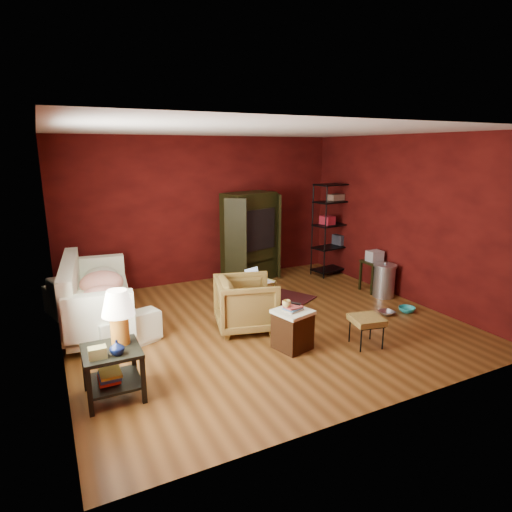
{
  "coord_description": "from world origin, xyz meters",
  "views": [
    {
      "loc": [
        -2.77,
        -5.35,
        2.56
      ],
      "look_at": [
        0.0,
        0.2,
        1.0
      ],
      "focal_mm": 30.0,
      "sensor_mm": 36.0,
      "label": 1
    }
  ],
  "objects_px": {
    "armchair": "(246,301)",
    "hamper": "(293,329)",
    "wire_shelving": "(335,225)",
    "laptop_desk": "(257,284)",
    "tv_armoire": "(250,236)",
    "sofa": "(97,298)",
    "side_table": "(115,334)"
  },
  "relations": [
    {
      "from": "armchair",
      "to": "hamper",
      "type": "relative_size",
      "value": 1.39
    },
    {
      "from": "hamper",
      "to": "wire_shelving",
      "type": "xyz_separation_m",
      "value": [
        2.61,
        2.64,
        0.76
      ]
    },
    {
      "from": "wire_shelving",
      "to": "hamper",
      "type": "bearing_deg",
      "value": -143.67
    },
    {
      "from": "laptop_desk",
      "to": "wire_shelving",
      "type": "relative_size",
      "value": 0.35
    },
    {
      "from": "laptop_desk",
      "to": "tv_armoire",
      "type": "relative_size",
      "value": 0.38
    },
    {
      "from": "armchair",
      "to": "hamper",
      "type": "height_order",
      "value": "armchair"
    },
    {
      "from": "sofa",
      "to": "wire_shelving",
      "type": "relative_size",
      "value": 1.17
    },
    {
      "from": "side_table",
      "to": "tv_armoire",
      "type": "bearing_deg",
      "value": 45.15
    },
    {
      "from": "armchair",
      "to": "wire_shelving",
      "type": "bearing_deg",
      "value": -43.47
    },
    {
      "from": "side_table",
      "to": "wire_shelving",
      "type": "height_order",
      "value": "wire_shelving"
    },
    {
      "from": "sofa",
      "to": "armchair",
      "type": "xyz_separation_m",
      "value": [
        1.92,
        -1.09,
        -0.01
      ]
    },
    {
      "from": "sofa",
      "to": "side_table",
      "type": "distance_m",
      "value": 2.03
    },
    {
      "from": "tv_armoire",
      "to": "wire_shelving",
      "type": "distance_m",
      "value": 1.82
    },
    {
      "from": "armchair",
      "to": "side_table",
      "type": "height_order",
      "value": "side_table"
    },
    {
      "from": "wire_shelving",
      "to": "sofa",
      "type": "bearing_deg",
      "value": 179.34
    },
    {
      "from": "sofa",
      "to": "hamper",
      "type": "bearing_deg",
      "value": -148.18
    },
    {
      "from": "side_table",
      "to": "tv_armoire",
      "type": "relative_size",
      "value": 0.65
    },
    {
      "from": "sofa",
      "to": "hamper",
      "type": "xyz_separation_m",
      "value": [
        2.19,
        -1.94,
        -0.15
      ]
    },
    {
      "from": "laptop_desk",
      "to": "sofa",
      "type": "bearing_deg",
      "value": 153.37
    },
    {
      "from": "armchair",
      "to": "hamper",
      "type": "distance_m",
      "value": 0.9
    },
    {
      "from": "hamper",
      "to": "sofa",
      "type": "bearing_deg",
      "value": 138.47
    },
    {
      "from": "armchair",
      "to": "tv_armoire",
      "type": "bearing_deg",
      "value": -12.59
    },
    {
      "from": "hamper",
      "to": "tv_armoire",
      "type": "relative_size",
      "value": 0.35
    },
    {
      "from": "hamper",
      "to": "tv_armoire",
      "type": "xyz_separation_m",
      "value": [
        0.82,
        2.98,
        0.63
      ]
    },
    {
      "from": "laptop_desk",
      "to": "armchair",
      "type": "bearing_deg",
      "value": -144.19
    },
    {
      "from": "armchair",
      "to": "side_table",
      "type": "bearing_deg",
      "value": 129.96
    },
    {
      "from": "tv_armoire",
      "to": "hamper",
      "type": "bearing_deg",
      "value": -121.58
    },
    {
      "from": "sofa",
      "to": "armchair",
      "type": "relative_size",
      "value": 2.6
    },
    {
      "from": "tv_armoire",
      "to": "wire_shelving",
      "type": "height_order",
      "value": "wire_shelving"
    },
    {
      "from": "sofa",
      "to": "armchair",
      "type": "height_order",
      "value": "sofa"
    },
    {
      "from": "sofa",
      "to": "side_table",
      "type": "xyz_separation_m",
      "value": [
        -0.03,
        -2.01,
        0.25
      ]
    },
    {
      "from": "sofa",
      "to": "wire_shelving",
      "type": "height_order",
      "value": "wire_shelving"
    }
  ]
}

